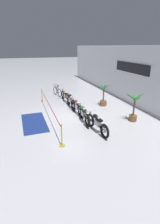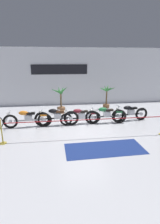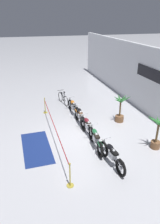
# 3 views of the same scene
# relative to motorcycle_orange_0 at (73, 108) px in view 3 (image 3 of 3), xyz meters

# --- Properties ---
(ground_plane) EXTENTS (120.00, 120.00, 0.00)m
(ground_plane) POSITION_rel_motorcycle_orange_0_xyz_m (2.81, -0.46, -0.47)
(ground_plane) COLOR silver
(motorcycle_orange_0) EXTENTS (2.41, 0.62, 0.94)m
(motorcycle_orange_0) POSITION_rel_motorcycle_orange_0_xyz_m (0.00, 0.00, 0.00)
(motorcycle_orange_0) COLOR black
(motorcycle_orange_0) RESTS_ON ground
(motorcycle_black_1) EXTENTS (2.29, 0.62, 0.97)m
(motorcycle_black_1) POSITION_rel_motorcycle_orange_0_xyz_m (1.46, 0.03, 0.02)
(motorcycle_black_1) COLOR black
(motorcycle_black_1) RESTS_ON ground
(motorcycle_maroon_2) EXTENTS (2.21, 0.62, 0.91)m
(motorcycle_maroon_2) POSITION_rel_motorcycle_orange_0_xyz_m (2.71, 0.11, -0.01)
(motorcycle_maroon_2) COLOR black
(motorcycle_maroon_2) RESTS_ON ground
(motorcycle_green_3) EXTENTS (2.26, 0.62, 0.96)m
(motorcycle_green_3) POSITION_rel_motorcycle_orange_0_xyz_m (4.08, 0.06, 0.00)
(motorcycle_green_3) COLOR black
(motorcycle_green_3) RESTS_ON ground
(motorcycle_black_4) EXTENTS (2.18, 0.62, 0.95)m
(motorcycle_black_4) POSITION_rel_motorcycle_orange_0_xyz_m (5.52, 0.28, -0.00)
(motorcycle_black_4) COLOR black
(motorcycle_black_4) RESTS_ON ground
(bicycle) EXTENTS (1.73, 0.52, 0.97)m
(bicycle) POSITION_rel_motorcycle_orange_0_xyz_m (-2.00, -0.25, -0.07)
(bicycle) COLOR black
(bicycle) RESTS_ON ground
(potted_palm_left_of_row) EXTENTS (1.13, 1.07, 1.76)m
(potted_palm_left_of_row) POSITION_rel_motorcycle_orange_0_xyz_m (1.75, 2.43, 0.33)
(potted_palm_left_of_row) COLOR brown
(potted_palm_left_of_row) RESTS_ON ground
(potted_palm_right_of_row) EXTENTS (1.22, 1.06, 1.79)m
(potted_palm_right_of_row) POSITION_rel_motorcycle_orange_0_xyz_m (4.88, 2.83, 0.47)
(potted_palm_right_of_row) COLOR brown
(potted_palm_right_of_row) RESTS_ON ground
(stanchion_far_left) EXTENTS (7.02, 0.28, 1.05)m
(stanchion_far_left) POSITION_rel_motorcycle_orange_0_xyz_m (1.51, -1.72, 0.22)
(stanchion_far_left) COLOR gold
(stanchion_far_left) RESTS_ON ground
(stanchion_mid_left) EXTENTS (0.28, 0.28, 1.05)m
(stanchion_mid_left) POSITION_rel_motorcycle_orange_0_xyz_m (6.27, -1.72, -0.11)
(stanchion_mid_left) COLOR gold
(stanchion_mid_left) RESTS_ON ground
(floor_banner) EXTENTS (3.09, 1.39, 0.01)m
(floor_banner) POSITION_rel_motorcycle_orange_0_xyz_m (3.29, -2.70, -0.46)
(floor_banner) COLOR navy
(floor_banner) RESTS_ON ground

